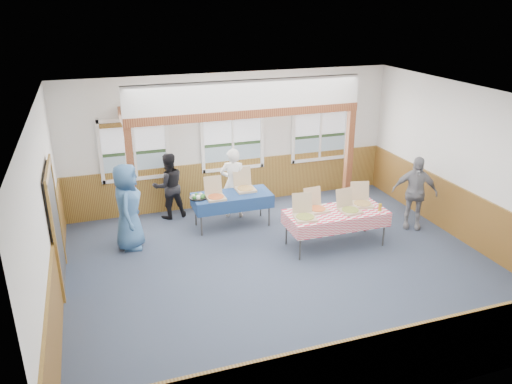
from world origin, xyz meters
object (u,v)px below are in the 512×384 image
table_right (336,214)px  woman_black (169,186)px  table_left (232,197)px  woman_white (233,183)px  person_grey (414,193)px  man_blue (128,207)px

table_right → woman_black: bearing=138.2°
table_left → woman_white: 0.55m
person_grey → woman_black: bearing=-172.4°
man_blue → person_grey: bearing=-87.1°
woman_white → table_left: bearing=90.0°
table_right → woman_black: woman_black is taller
table_left → woman_white: bearing=79.5°
table_left → woman_white: woman_white is taller
woman_black → person_grey: (4.99, -2.26, 0.05)m
man_blue → person_grey: size_ratio=1.09×
table_right → person_grey: person_grey is taller
table_left → table_right: size_ratio=0.88×
woman_white → woman_black: size_ratio=1.06×
woman_white → person_grey: (3.57, -1.84, -0.00)m
table_right → man_blue: (-3.98, 1.26, 0.19)m
man_blue → table_left: bearing=-69.3°
table_left → woman_black: woman_black is taller
woman_white → woman_black: 1.48m
woman_white → woman_black: bearing=3.2°
woman_black → person_grey: size_ratio=0.94×
table_right → woman_black: (-2.97, 2.51, 0.07)m
table_right → woman_white: bearing=125.0°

